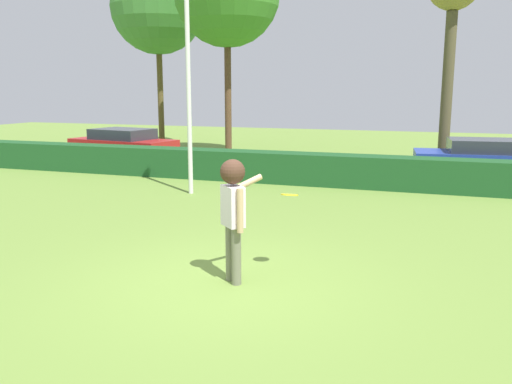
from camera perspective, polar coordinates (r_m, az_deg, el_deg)
The scene contains 8 objects.
ground_plane at distance 7.84m, azimuth -3.34°, elevation -9.70°, with size 60.00×60.00×0.00m, color olive.
person at distance 7.57m, azimuth -2.41°, elevation -1.27°, with size 0.49×0.83×1.80m.
frisbee at distance 7.98m, azimuth 3.59°, elevation -0.29°, with size 0.26×0.26×0.06m.
lamppost at distance 14.22m, azimuth -7.21°, elevation 11.68°, with size 0.24×0.24×5.31m.
hedge_row at distance 15.63m, azimuth 8.49°, elevation 2.32°, with size 27.32×0.90×0.90m, color #1C4E23.
parked_car_red at distance 21.44m, azimuth -13.97°, elevation 5.05°, with size 4.43×2.39×1.25m.
parked_car_blue at distance 17.90m, azimuth 23.26°, elevation 3.39°, with size 4.35×2.14×1.25m.
oak_tree at distance 26.87m, azimuth -10.44°, elevation 18.80°, with size 4.37×4.37×8.73m.
Camera 1 is at (2.82, -6.77, 2.76)m, focal length 37.57 mm.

